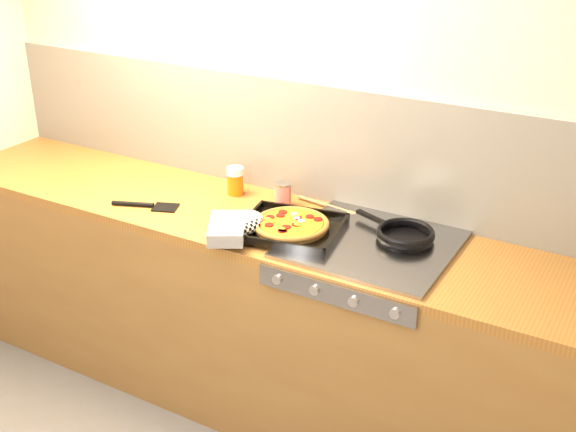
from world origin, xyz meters
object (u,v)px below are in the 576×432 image
Objects in this scene: pizza_on_tray at (274,226)px; tomato_can at (283,194)px; frying_pan at (404,235)px; juice_glass at (235,181)px.

tomato_can reaches higher than pizza_on_tray.
tomato_can is (-0.11, 0.26, 0.01)m from pizza_on_tray.
pizza_on_tray is 0.28m from tomato_can.
pizza_on_tray reaches higher than frying_pan.
tomato_can is 0.83× the size of juice_glass.
frying_pan is 3.14× the size of juice_glass.
juice_glass is at bearing 174.79° from frying_pan.
juice_glass reaches higher than pizza_on_tray.
tomato_can is 0.24m from juice_glass.
frying_pan is 0.81m from juice_glass.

